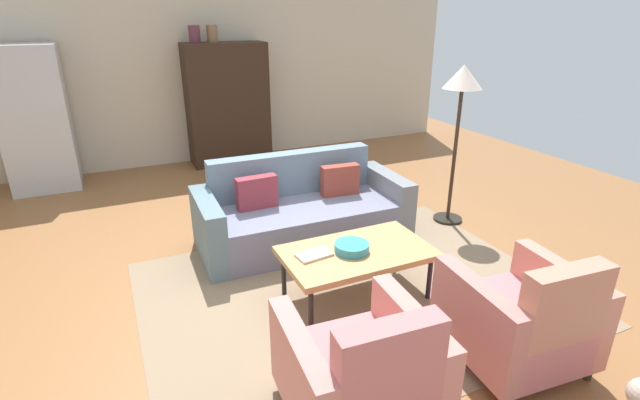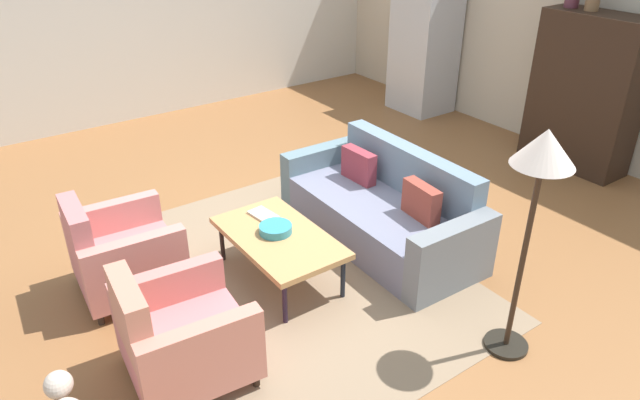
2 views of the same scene
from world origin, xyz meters
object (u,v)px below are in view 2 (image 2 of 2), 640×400
Objects in this scene: armchair_left at (119,256)px; book_stack at (263,215)px; couch at (385,210)px; cabinet at (586,93)px; coffee_table at (279,239)px; refrigerator at (424,48)px; armchair_right at (177,338)px; floor_lamp at (541,170)px; fruit_bowl at (276,229)px.

book_stack is (0.25, 1.22, 0.10)m from armchair_left.
cabinet is at bearing -89.61° from couch.
couch is 2.43m from armchair_left.
book_stack is (-0.35, 0.06, 0.05)m from coffee_table.
refrigerator reaches higher than couch.
armchair_right is 0.51× the size of floor_lamp.
cabinet is (-0.55, 5.33, 0.56)m from armchair_right.
couch is at bearing 79.37° from armchair_left.
floor_lamp reaches higher than book_stack.
refrigerator is at bearing 143.14° from floor_lamp.
floor_lamp reaches higher than couch.
armchair_left is 1.30m from fruit_bowl.
coffee_table is 0.67× the size of cabinet.
armchair_left is 1.00× the size of armchair_right.
cabinet is 2.55m from refrigerator.
armchair_right is at bearing -52.31° from book_stack.
armchair_left is at bearing -175.03° from armchair_right.
couch is 1.77× the size of coffee_table.
couch is 7.29× the size of book_stack.
couch is 1.15× the size of refrigerator.
couch is at bearing -48.97° from refrigerator.
armchair_left is 0.48× the size of refrigerator.
refrigerator reaches higher than book_stack.
armchair_left is (-0.60, -1.17, -0.05)m from coffee_table.
armchair_left is (-0.61, -2.35, 0.06)m from couch.
floor_lamp is (1.75, 0.91, 0.97)m from fruit_bowl.
couch is at bearing 72.65° from book_stack.
couch is 1.20m from fruit_bowl.
coffee_table is 4.13× the size of book_stack.
couch is 3.86m from refrigerator.
cabinet is at bearing 84.48° from book_stack.
couch is 2.41× the size of armchair_left.
couch is 2.41× the size of armchair_right.
fruit_bowl is at bearing -180.00° from coffee_table.
cabinet is (0.65, 5.33, 0.56)m from armchair_left.
armchair_left is at bearing -117.40° from coffee_table.
couch reaches higher than book_stack.
coffee_table is 0.70× the size of floor_lamp.
couch is 1.18× the size of cabinet.
refrigerator is at bearing 118.22° from book_stack.
refrigerator is at bearing -177.65° from cabinet.
fruit_bowl is 4.77m from refrigerator.
cabinet is (0.04, 2.98, 0.61)m from couch.
armchair_left is at bearing -70.07° from refrigerator.
book_stack is 0.16× the size of cabinet.
book_stack is at bearing 169.31° from fruit_bowl.
refrigerator is (-2.50, 2.87, 0.64)m from couch.
armchair_right is 3.03× the size of book_stack.
armchair_left reaches higher than couch.
armchair_left is at bearing 76.78° from couch.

